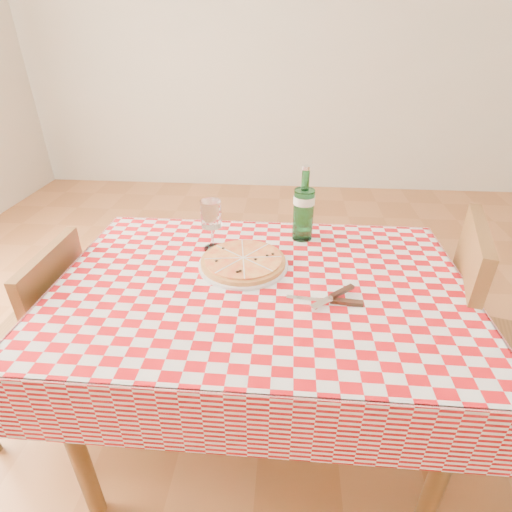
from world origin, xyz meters
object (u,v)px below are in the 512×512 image
(chair_near, at_px, (483,333))
(water_bottle, at_px, (304,204))
(pizza_plate, at_px, (243,261))
(wine_glass, at_px, (212,225))
(dining_table, at_px, (261,307))
(chair_far, at_px, (46,334))

(chair_near, relative_size, water_bottle, 3.24)
(pizza_plate, relative_size, wine_glass, 1.64)
(dining_table, distance_m, pizza_plate, 0.17)
(pizza_plate, bearing_deg, wine_glass, 137.58)
(wine_glass, bearing_deg, pizza_plate, -42.42)
(wine_glass, bearing_deg, chair_near, -7.28)
(chair_far, distance_m, wine_glass, 0.74)
(dining_table, bearing_deg, chair_far, 179.26)
(chair_far, height_order, pizza_plate, chair_far)
(dining_table, distance_m, water_bottle, 0.42)
(chair_far, xyz_separation_m, pizza_plate, (0.73, 0.08, 0.30))
(dining_table, distance_m, wine_glass, 0.34)
(chair_far, bearing_deg, water_bottle, -162.26)
(chair_near, bearing_deg, pizza_plate, -165.07)
(chair_near, relative_size, wine_glass, 4.95)
(chair_far, relative_size, wine_glass, 4.45)
(chair_far, bearing_deg, pizza_plate, -173.92)
(chair_near, distance_m, chair_far, 1.58)
(dining_table, height_order, pizza_plate, pizza_plate)
(dining_table, height_order, water_bottle, water_bottle)
(dining_table, bearing_deg, pizza_plate, 125.09)
(pizza_plate, relative_size, water_bottle, 1.07)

